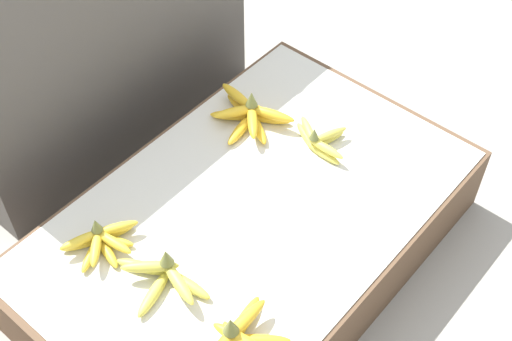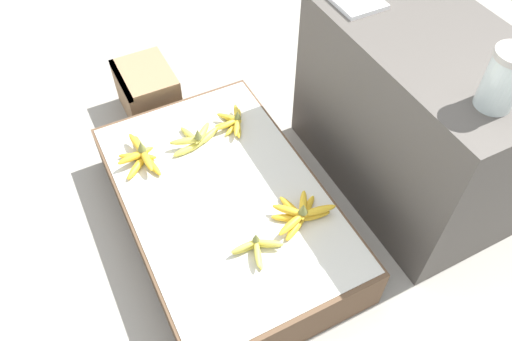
{
  "view_description": "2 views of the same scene",
  "coord_description": "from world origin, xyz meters",
  "px_view_note": "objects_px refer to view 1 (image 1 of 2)",
  "views": [
    {
      "loc": [
        -0.87,
        -0.76,
        1.7
      ],
      "look_at": [
        0.06,
        0.03,
        0.31
      ],
      "focal_mm": 50.0,
      "sensor_mm": 36.0,
      "label": 1
    },
    {
      "loc": [
        1.15,
        -0.43,
        1.84
      ],
      "look_at": [
        0.04,
        0.13,
        0.35
      ],
      "focal_mm": 35.0,
      "sensor_mm": 36.0,
      "label": 2
    }
  ],
  "objects_px": {
    "banana_bunch_front_left": "(236,341)",
    "banana_bunch_middle_midleft": "(319,140)",
    "banana_bunch_back_left": "(101,241)",
    "banana_bunch_middle_left": "(163,277)",
    "banana_bunch_back_midleft": "(249,115)"
  },
  "relations": [
    {
      "from": "banana_bunch_middle_left",
      "to": "banana_bunch_back_midleft",
      "type": "bearing_deg",
      "value": 20.57
    },
    {
      "from": "banana_bunch_middle_midleft",
      "to": "banana_bunch_back_midleft",
      "type": "relative_size",
      "value": 0.74
    },
    {
      "from": "banana_bunch_front_left",
      "to": "banana_bunch_middle_left",
      "type": "distance_m",
      "value": 0.24
    },
    {
      "from": "banana_bunch_front_left",
      "to": "banana_bunch_back_left",
      "type": "xyz_separation_m",
      "value": [
        -0.01,
        0.44,
        -0.01
      ]
    },
    {
      "from": "banana_bunch_front_left",
      "to": "banana_bunch_back_midleft",
      "type": "xyz_separation_m",
      "value": [
        0.56,
        0.45,
        -0.0
      ]
    },
    {
      "from": "banana_bunch_middle_midleft",
      "to": "banana_bunch_back_midleft",
      "type": "height_order",
      "value": "banana_bunch_back_midleft"
    },
    {
      "from": "banana_bunch_middle_left",
      "to": "banana_bunch_back_midleft",
      "type": "xyz_separation_m",
      "value": [
        0.55,
        0.21,
        -0.0
      ]
    },
    {
      "from": "banana_bunch_middle_midleft",
      "to": "banana_bunch_back_midleft",
      "type": "distance_m",
      "value": 0.22
    },
    {
      "from": "banana_bunch_middle_left",
      "to": "banana_bunch_back_left",
      "type": "distance_m",
      "value": 0.2
    },
    {
      "from": "banana_bunch_front_left",
      "to": "banana_bunch_middle_midleft",
      "type": "relative_size",
      "value": 1.34
    },
    {
      "from": "banana_bunch_middle_left",
      "to": "banana_bunch_back_left",
      "type": "relative_size",
      "value": 1.3
    },
    {
      "from": "banana_bunch_front_left",
      "to": "banana_bunch_middle_left",
      "type": "bearing_deg",
      "value": 87.18
    },
    {
      "from": "banana_bunch_front_left",
      "to": "banana_bunch_back_left",
      "type": "bearing_deg",
      "value": 91.58
    },
    {
      "from": "banana_bunch_front_left",
      "to": "banana_bunch_back_left",
      "type": "height_order",
      "value": "banana_bunch_front_left"
    },
    {
      "from": "banana_bunch_front_left",
      "to": "banana_bunch_back_midleft",
      "type": "bearing_deg",
      "value": 38.59
    }
  ]
}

